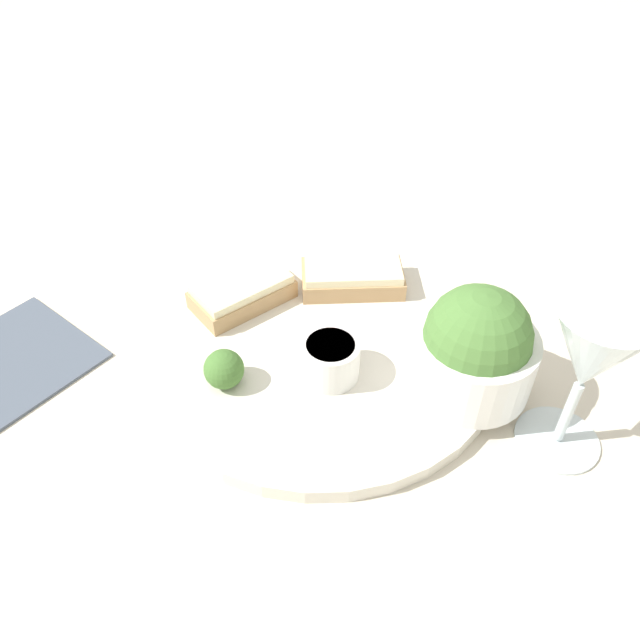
{
  "coord_description": "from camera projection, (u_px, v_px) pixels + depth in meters",
  "views": [
    {
      "loc": [
        0.13,
        0.39,
        0.4
      ],
      "look_at": [
        0.0,
        0.0,
        0.03
      ],
      "focal_mm": 35.0,
      "sensor_mm": 36.0,
      "label": 1
    }
  ],
  "objects": [
    {
      "name": "ground_plane",
      "position": [
        320.0,
        347.0,
        0.57
      ],
      "size": [
        4.0,
        4.0,
        0.0
      ],
      "primitive_type": "plane",
      "color": "beige"
    },
    {
      "name": "dinner_plate",
      "position": [
        320.0,
        342.0,
        0.57
      ],
      "size": [
        0.32,
        0.32,
        0.01
      ],
      "color": "silver",
      "rests_on": "ground_plane"
    },
    {
      "name": "salad_bowl",
      "position": [
        475.0,
        348.0,
        0.5
      ],
      "size": [
        0.1,
        0.1,
        0.09
      ],
      "color": "white",
      "rests_on": "dinner_plate"
    },
    {
      "name": "sauce_ramekin",
      "position": [
        330.0,
        358.0,
        0.52
      ],
      "size": [
        0.05,
        0.05,
        0.04
      ],
      "color": "white",
      "rests_on": "dinner_plate"
    },
    {
      "name": "cheese_toast_near",
      "position": [
        353.0,
        276.0,
        0.61
      ],
      "size": [
        0.11,
        0.08,
        0.03
      ],
      "color": "tan",
      "rests_on": "dinner_plate"
    },
    {
      "name": "cheese_toast_far",
      "position": [
        242.0,
        292.0,
        0.59
      ],
      "size": [
        0.11,
        0.08,
        0.03
      ],
      "color": "tan",
      "rests_on": "dinner_plate"
    },
    {
      "name": "wine_glass",
      "position": [
        591.0,
        357.0,
        0.43
      ],
      "size": [
        0.07,
        0.07,
        0.14
      ],
      "color": "silver",
      "rests_on": "ground_plane"
    },
    {
      "name": "garnish",
      "position": [
        224.0,
        369.0,
        0.51
      ],
      "size": [
        0.03,
        0.03,
        0.03
      ],
      "color": "#477533",
      "rests_on": "dinner_plate"
    }
  ]
}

